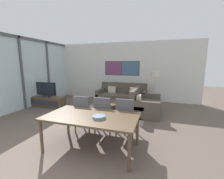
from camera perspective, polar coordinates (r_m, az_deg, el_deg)
The scene contains 15 objects.
ground_plane at distance 3.04m, azimuth -29.55°, elevation -27.11°, with size 24.00×24.00×0.00m, color brown.
wall_back at distance 7.51m, azimuth 3.27°, elevation 6.98°, with size 7.38×0.09×2.80m.
window_wall_left at distance 6.75m, azimuth -31.31°, elevation 6.37°, with size 0.07×5.68×2.80m.
area_rug at distance 5.71m, azimuth 0.54°, elevation -8.21°, with size 2.43×2.11×0.01m.
tv_console at distance 6.86m, azimuth -23.59°, elevation -4.22°, with size 1.59×0.46×0.41m.
television at distance 6.76m, azimuth -23.87°, elevation -0.10°, with size 0.95×0.20×0.60m.
sofa_main at distance 6.84m, azimuth 3.80°, elevation -2.81°, with size 2.16×0.96×0.89m.
sofa_side at distance 5.55m, azimuth 11.92°, elevation -6.00°, with size 0.96×1.47×0.89m.
coffee_table at distance 5.64m, azimuth 0.54°, elevation -5.66°, with size 0.87×0.87×0.35m.
dining_table at distance 3.15m, azimuth -7.86°, elevation -10.83°, with size 1.89×1.02×0.72m.
dining_chair_left at distance 4.00m, azimuth -10.71°, elevation -8.35°, with size 0.46×0.46×0.97m.
dining_chair_centre at distance 3.80m, azimuth -3.14°, elevation -9.18°, with size 0.46×0.46×0.97m.
dining_chair_right at distance 3.67m, azimuth 5.15°, elevation -9.89°, with size 0.46×0.46×0.97m.
fruit_bowl at distance 2.95m, azimuth -5.05°, elevation -10.30°, with size 0.26×0.26×0.05m.
floor_lamp at distance 6.37m, azimuth 16.01°, elevation 4.77°, with size 0.36×0.36×1.47m.
Camera 1 is at (1.92, -1.57, 1.76)m, focal length 24.00 mm.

